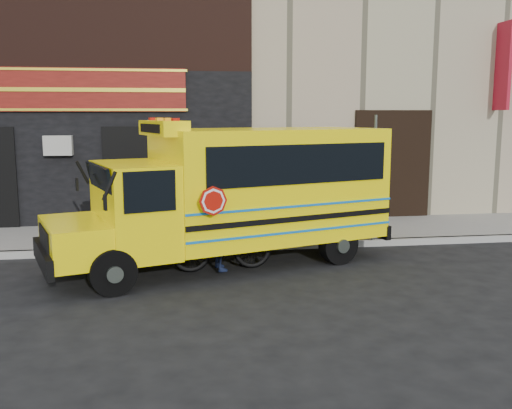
{
  "coord_description": "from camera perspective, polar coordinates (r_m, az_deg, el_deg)",
  "views": [
    {
      "loc": [
        -2.13,
        -9.85,
        3.04
      ],
      "look_at": [
        -0.41,
        1.85,
        1.16
      ],
      "focal_mm": 40.0,
      "sensor_mm": 36.0,
      "label": 1
    }
  ],
  "objects": [
    {
      "name": "building",
      "position": [
        20.65,
        -2.58,
        17.62
      ],
      "size": [
        20.0,
        10.7,
        12.0
      ],
      "color": "tan",
      "rests_on": "sidewalk"
    },
    {
      "name": "sign_pole",
      "position": [
        13.28,
        11.75,
        2.93
      ],
      "size": [
        0.07,
        0.26,
        3.02
      ],
      "color": "#434B45",
      "rests_on": "ground"
    },
    {
      "name": "school_bus",
      "position": [
        11.53,
        -1.58,
        1.41
      ],
      "size": [
        7.22,
        4.19,
        2.92
      ],
      "color": "black",
      "rests_on": "ground"
    },
    {
      "name": "curb",
      "position": [
        12.97,
        1.31,
        -4.18
      ],
      "size": [
        40.0,
        0.2,
        0.15
      ],
      "primitive_type": "cube",
      "color": "#9C9C96",
      "rests_on": "ground"
    },
    {
      "name": "cyclist",
      "position": [
        11.01,
        -3.63,
        -2.39
      ],
      "size": [
        0.53,
        0.7,
        1.73
      ],
      "primitive_type": "imported",
      "rotation": [
        0.0,
        0.0,
        1.77
      ],
      "color": "black",
      "rests_on": "ground"
    },
    {
      "name": "ground",
      "position": [
        10.53,
        3.7,
        -7.77
      ],
      "size": [
        120.0,
        120.0,
        0.0
      ],
      "primitive_type": "plane",
      "color": "black",
      "rests_on": "ground"
    },
    {
      "name": "sidewalk",
      "position": [
        14.42,
        0.31,
        -2.83
      ],
      "size": [
        40.0,
        3.0,
        0.15
      ],
      "primitive_type": "cube",
      "color": "slate",
      "rests_on": "ground"
    },
    {
      "name": "bicycle",
      "position": [
        11.16,
        -3.41,
        -3.6
      ],
      "size": [
        2.05,
        0.78,
        1.2
      ],
      "primitive_type": "imported",
      "rotation": [
        0.0,
        0.0,
        1.68
      ],
      "color": "black",
      "rests_on": "ground"
    }
  ]
}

